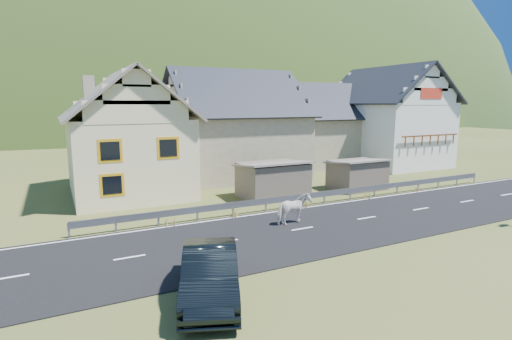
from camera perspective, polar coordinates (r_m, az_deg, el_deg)
ground at (r=21.78m, az=15.52°, el=-6.72°), size 160.00×160.00×0.00m
road at (r=21.78m, az=15.52°, el=-6.67°), size 60.00×7.00×0.04m
lane_markings at (r=21.77m, az=15.53°, el=-6.61°), size 60.00×6.60×0.01m
guardrail at (r=24.38m, az=9.75°, el=-3.42°), size 28.10×0.09×0.75m
shed_left at (r=25.52m, az=2.39°, el=-1.48°), size 4.30×3.30×2.40m
shed_right at (r=28.85m, az=14.23°, el=-0.69°), size 3.80×2.90×2.20m
house_cream at (r=27.72m, az=-18.08°, el=5.72°), size 7.80×9.80×8.30m
house_stone_a at (r=33.15m, az=-3.28°, el=7.19°), size 10.80×9.80×8.90m
house_stone_b at (r=39.88m, az=8.91°, el=6.90°), size 9.80×8.80×8.10m
house_white at (r=41.46m, az=18.22°, el=7.78°), size 8.80×10.80×9.70m
mountain at (r=198.00m, az=-21.06°, el=1.31°), size 440.00×280.00×260.00m
horse at (r=19.91m, az=5.42°, el=-5.56°), size 1.00×1.86×1.51m
car at (r=12.79m, az=-6.58°, el=-14.39°), size 3.24×5.03×1.56m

